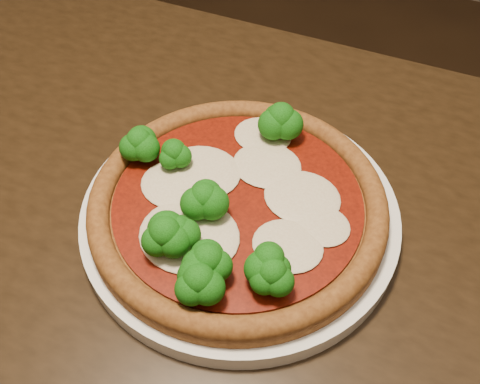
% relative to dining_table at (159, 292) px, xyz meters
% --- Properties ---
extents(dining_table, '(1.35, 0.77, 0.75)m').
position_rel_dining_table_xyz_m(dining_table, '(0.00, 0.00, 0.00)').
color(dining_table, black).
rests_on(dining_table, floor).
extents(plate, '(0.29, 0.29, 0.02)m').
position_rel_dining_table_xyz_m(plate, '(0.07, 0.06, 0.11)').
color(plate, white).
rests_on(plate, dining_table).
extents(pizza, '(0.27, 0.27, 0.06)m').
position_rel_dining_table_xyz_m(pizza, '(0.07, 0.05, 0.13)').
color(pizza, brown).
rests_on(pizza, plate).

